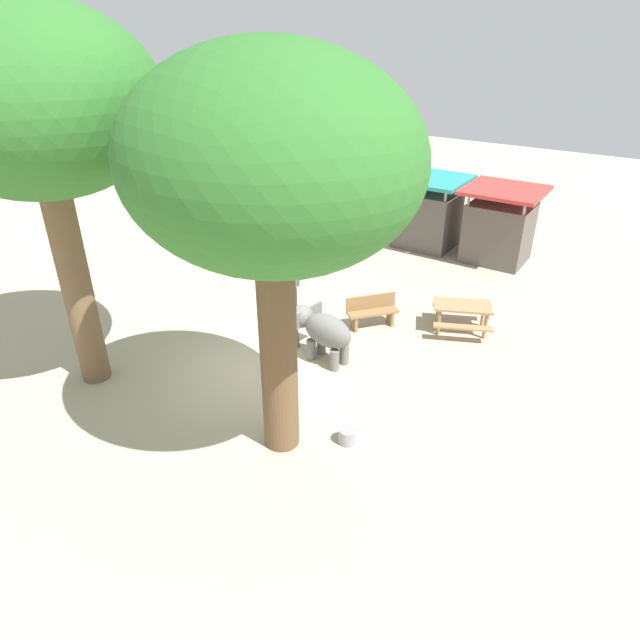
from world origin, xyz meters
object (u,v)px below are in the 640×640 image
(market_stall_red, at_px, (499,229))
(feed_bucket, at_px, (347,436))
(shade_tree_secondary, at_px, (271,166))
(wooden_bench, at_px, (372,310))
(picnic_table_near, at_px, (462,311))
(person_handler, at_px, (291,284))
(elephant, at_px, (322,330))
(shade_tree_main, at_px, (34,105))
(market_stall_teal, at_px, (428,215))

(market_stall_red, height_order, feed_bucket, market_stall_red)
(shade_tree_secondary, distance_m, feed_bucket, 5.42)
(wooden_bench, bearing_deg, picnic_table_near, 156.62)
(person_handler, relative_size, market_stall_red, 0.64)
(picnic_table_near, xyz_separation_m, market_stall_red, (-0.82, 5.40, 0.55))
(market_stall_red, bearing_deg, shade_tree_secondary, -92.47)
(elephant, height_order, person_handler, person_handler)
(person_handler, bearing_deg, feed_bucket, -7.89)
(shade_tree_secondary, height_order, market_stall_red, shade_tree_secondary)
(feed_bucket, bearing_deg, shade_tree_secondary, -147.89)
(shade_tree_secondary, relative_size, market_stall_red, 2.87)
(shade_tree_main, xyz_separation_m, market_stall_red, (5.49, 12.20, -4.86))
(elephant, distance_m, person_handler, 2.48)
(wooden_bench, bearing_deg, feed_bucket, 62.61)
(wooden_bench, distance_m, feed_bucket, 4.83)
(elephant, relative_size, wooden_bench, 1.37)
(picnic_table_near, height_order, feed_bucket, picnic_table_near)
(shade_tree_secondary, bearing_deg, elephant, 108.86)
(market_stall_red, bearing_deg, person_handler, -116.15)
(shade_tree_main, xyz_separation_m, shade_tree_secondary, (4.99, 0.59, -0.57))
(wooden_bench, relative_size, market_stall_red, 0.53)
(picnic_table_near, bearing_deg, shade_tree_secondary, 53.84)
(person_handler, height_order, feed_bucket, person_handler)
(market_stall_red, relative_size, feed_bucket, 7.00)
(shade_tree_main, xyz_separation_m, wooden_bench, (4.19, 5.71, -5.53))
(wooden_bench, bearing_deg, elephant, 33.49)
(shade_tree_secondary, xyz_separation_m, market_stall_teal, (-2.10, 11.61, -4.29))
(picnic_table_near, relative_size, market_stall_teal, 0.78)
(elephant, relative_size, shade_tree_main, 0.23)
(elephant, distance_m, wooden_bench, 2.17)
(shade_tree_secondary, bearing_deg, wooden_bench, 98.87)
(shade_tree_secondary, relative_size, market_stall_teal, 2.87)
(wooden_bench, bearing_deg, market_stall_teal, -129.25)
(shade_tree_main, bearing_deg, picnic_table_near, 47.13)
(person_handler, xyz_separation_m, shade_tree_main, (-1.99, -5.06, 5.05))
(market_stall_red, bearing_deg, elephant, -100.02)
(picnic_table_near, distance_m, market_stall_red, 5.49)
(shade_tree_main, bearing_deg, elephant, 42.02)
(elephant, height_order, market_stall_red, market_stall_red)
(person_handler, distance_m, market_stall_teal, 7.20)
(picnic_table_near, bearing_deg, elephant, 29.84)
(shade_tree_main, bearing_deg, shade_tree_secondary, 6.70)
(shade_tree_secondary, xyz_separation_m, wooden_bench, (-0.80, 5.12, -4.95))
(person_handler, xyz_separation_m, market_stall_teal, (0.91, 7.14, 0.19))
(person_handler, xyz_separation_m, picnic_table_near, (4.32, 1.74, -0.36))
(shade_tree_secondary, distance_m, wooden_bench, 7.17)
(person_handler, bearing_deg, picnic_table_near, 56.71)
(person_handler, bearing_deg, market_stall_red, 98.62)
(elephant, xyz_separation_m, picnic_table_near, (2.34, 3.22, -0.22))
(shade_tree_secondary, distance_m, picnic_table_near, 7.98)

